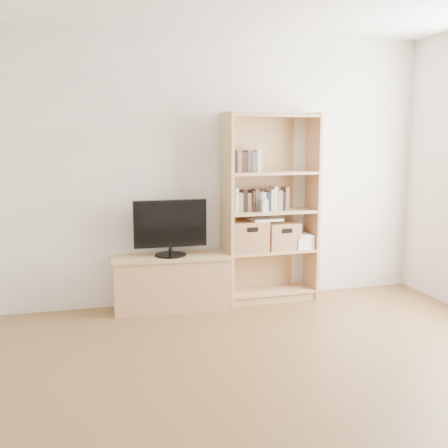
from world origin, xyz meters
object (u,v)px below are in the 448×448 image
object	(u,v)px
basket_right	(281,236)
basket_left	(247,236)
tv_stand	(171,283)
television	(170,228)
bookshelf	(271,208)
baby_monitor	(265,206)
laptop	(266,219)

from	to	relation	value
basket_right	basket_left	bearing A→B (deg)	178.27
tv_stand	television	size ratio (longest dim) A/B	1.56
bookshelf	baby_monitor	world-z (taller)	bookshelf
baby_monitor	basket_left	bearing A→B (deg)	154.38
bookshelf	baby_monitor	bearing A→B (deg)	-135.00
tv_stand	laptop	bearing A→B (deg)	4.36
bookshelf	basket_left	xyz separation A→B (m)	(-0.25, -0.02, -0.26)
laptop	basket_right	bearing A→B (deg)	1.13
television	basket_right	world-z (taller)	television
basket_left	laptop	world-z (taller)	laptop
basket_right	television	bearing A→B (deg)	177.77
television	laptop	world-z (taller)	television
television	tv_stand	bearing A→B (deg)	0.00
laptop	basket_left	bearing A→B (deg)	174.80
television	basket_right	size ratio (longest dim) A/B	2.15
tv_stand	laptop	world-z (taller)	laptop
tv_stand	baby_monitor	xyz separation A→B (m)	(0.91, -0.07, 0.72)
tv_stand	laptop	size ratio (longest dim) A/B	3.54
television	baby_monitor	world-z (taller)	television
bookshelf	television	bearing A→B (deg)	179.74
bookshelf	television	distance (m)	1.02
baby_monitor	tv_stand	bearing A→B (deg)	-178.23
television	basket_left	xyz separation A→B (m)	(0.76, 0.02, -0.12)
bookshelf	laptop	size ratio (longest dim) A/B	6.13
basket_left	basket_right	xyz separation A→B (m)	(0.36, 0.01, -0.02)
basket_left	laptop	bearing A→B (deg)	-3.27
tv_stand	bookshelf	world-z (taller)	bookshelf
baby_monitor	basket_right	xyz separation A→B (m)	(0.21, 0.11, -0.32)
bookshelf	baby_monitor	distance (m)	0.15
baby_monitor	basket_right	bearing A→B (deg)	32.88
basket_right	tv_stand	bearing A→B (deg)	177.77
baby_monitor	basket_right	distance (m)	0.39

